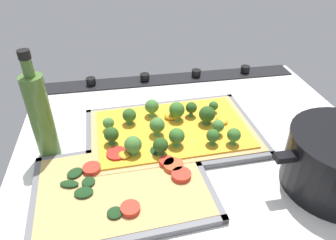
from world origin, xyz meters
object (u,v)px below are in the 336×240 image
Objects in this scene: veggie_pizza_back at (124,184)px; oil_bottle at (41,116)px; baking_tray_front at (172,133)px; baking_tray_back at (123,189)px; broccoli_pizza at (172,128)px.

oil_bottle is (15.09, -12.95, 8.88)cm from veggie_pizza_back.
veggie_pizza_back reaches higher than baking_tray_front.
oil_bottle is (14.77, -13.34, 9.61)cm from baking_tray_back.
broccoli_pizza reaches higher than baking_tray_front.
oil_bottle reaches higher than broccoli_pizza.
baking_tray_front is 1.71× the size of oil_bottle.
baking_tray_front is 1.07× the size of broccoli_pizza.
broccoli_pizza is 1.19× the size of veggie_pizza_back.
broccoli_pizza reaches higher than baking_tray_back.
baking_tray_back is 1.08× the size of veggie_pizza_back.
veggie_pizza_back is (12.19, 15.32, 0.73)cm from baking_tray_front.
baking_tray_front is 1.27× the size of veggie_pizza_back.
oil_bottle reaches higher than veggie_pizza_back.
baking_tray_front is 29.02cm from oil_bottle.
veggie_pizza_back is at bearing 139.35° from oil_bottle.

